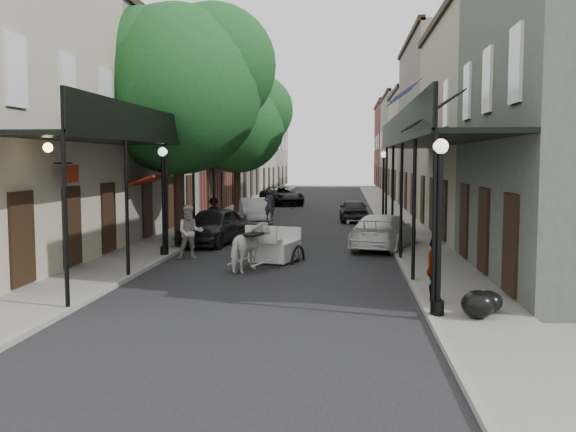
% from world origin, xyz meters
% --- Properties ---
extents(ground, '(140.00, 140.00, 0.00)m').
position_xyz_m(ground, '(0.00, 0.00, 0.00)').
color(ground, gray).
rests_on(ground, ground).
extents(road, '(8.00, 90.00, 0.01)m').
position_xyz_m(road, '(0.00, 20.00, 0.01)').
color(road, black).
rests_on(road, ground).
extents(sidewalk_left, '(2.20, 90.00, 0.12)m').
position_xyz_m(sidewalk_left, '(-5.00, 20.00, 0.06)').
color(sidewalk_left, gray).
rests_on(sidewalk_left, ground).
extents(sidewalk_right, '(2.20, 90.00, 0.12)m').
position_xyz_m(sidewalk_right, '(5.00, 20.00, 0.06)').
color(sidewalk_right, gray).
rests_on(sidewalk_right, ground).
extents(building_row_left, '(5.00, 80.00, 10.50)m').
position_xyz_m(building_row_left, '(-8.60, 30.00, 5.25)').
color(building_row_left, '#A69C85').
rests_on(building_row_left, ground).
extents(building_row_right, '(5.00, 80.00, 10.50)m').
position_xyz_m(building_row_right, '(8.60, 30.00, 5.25)').
color(building_row_right, slate).
rests_on(building_row_right, ground).
extents(gallery_left, '(2.20, 18.05, 4.88)m').
position_xyz_m(gallery_left, '(-4.79, 6.98, 4.05)').
color(gallery_left, black).
rests_on(gallery_left, sidewalk_left).
extents(gallery_right, '(2.20, 18.05, 4.88)m').
position_xyz_m(gallery_right, '(4.79, 6.98, 4.05)').
color(gallery_right, black).
rests_on(gallery_right, sidewalk_right).
extents(tree_near, '(7.31, 6.80, 9.63)m').
position_xyz_m(tree_near, '(-4.20, 10.18, 6.49)').
color(tree_near, '#382619').
rests_on(tree_near, sidewalk_left).
extents(tree_far, '(6.45, 6.00, 8.61)m').
position_xyz_m(tree_far, '(-4.25, 24.18, 5.84)').
color(tree_far, '#382619').
rests_on(tree_far, sidewalk_left).
extents(lamppost_right_near, '(0.32, 0.32, 3.71)m').
position_xyz_m(lamppost_right_near, '(4.10, -2.00, 2.05)').
color(lamppost_right_near, black).
rests_on(lamppost_right_near, sidewalk_right).
extents(lamppost_left, '(0.32, 0.32, 3.71)m').
position_xyz_m(lamppost_left, '(-4.10, 6.00, 2.05)').
color(lamppost_left, black).
rests_on(lamppost_left, sidewalk_left).
extents(lamppost_right_far, '(0.32, 0.32, 3.71)m').
position_xyz_m(lamppost_right_far, '(4.10, 18.00, 2.05)').
color(lamppost_right_far, black).
rests_on(lamppost_right_far, sidewalk_right).
extents(horse, '(1.27, 1.91, 1.48)m').
position_xyz_m(horse, '(-0.72, 3.59, 0.74)').
color(horse, silver).
rests_on(horse, ground).
extents(carriage, '(1.92, 2.45, 2.48)m').
position_xyz_m(carriage, '(-0.07, 5.80, 0.96)').
color(carriage, black).
rests_on(carriage, ground).
extents(pedestrian_walking, '(1.07, 0.95, 1.85)m').
position_xyz_m(pedestrian_walking, '(-3.14, 5.82, 0.93)').
color(pedestrian_walking, '#A2A299').
rests_on(pedestrian_walking, ground).
extents(pedestrian_sidewalk_left, '(1.08, 0.86, 1.47)m').
position_xyz_m(pedestrian_sidewalk_left, '(-4.20, 14.81, 0.85)').
color(pedestrian_sidewalk_left, gray).
rests_on(pedestrian_sidewalk_left, sidewalk_left).
extents(pedestrian_sidewalk_right, '(0.37, 0.88, 1.50)m').
position_xyz_m(pedestrian_sidewalk_right, '(4.20, -0.72, 0.87)').
color(pedestrian_sidewalk_right, gray).
rests_on(pedestrian_sidewalk_right, sidewalk_right).
extents(car_left_near, '(2.53, 4.64, 1.50)m').
position_xyz_m(car_left_near, '(-3.13, 9.69, 0.75)').
color(car_left_near, black).
rests_on(car_left_near, ground).
extents(car_left_mid, '(2.37, 4.43, 1.39)m').
position_xyz_m(car_left_mid, '(-2.60, 17.81, 0.69)').
color(car_left_mid, '#929297').
rests_on(car_left_mid, ground).
extents(car_left_far, '(4.16, 5.57, 1.41)m').
position_xyz_m(car_left_far, '(-2.66, 32.49, 0.70)').
color(car_left_far, black).
rests_on(car_left_far, ground).
extents(car_right_near, '(3.11, 4.95, 1.34)m').
position_xyz_m(car_right_near, '(3.60, 9.00, 0.67)').
color(car_right_near, silver).
rests_on(car_right_near, ground).
extents(car_right_far, '(1.64, 3.76, 1.26)m').
position_xyz_m(car_right_far, '(2.60, 19.90, 0.63)').
color(car_right_far, black).
rests_on(car_right_far, ground).
extents(trash_bags, '(0.95, 1.10, 0.59)m').
position_xyz_m(trash_bags, '(5.01, -2.03, 0.39)').
color(trash_bags, black).
rests_on(trash_bags, sidewalk_right).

